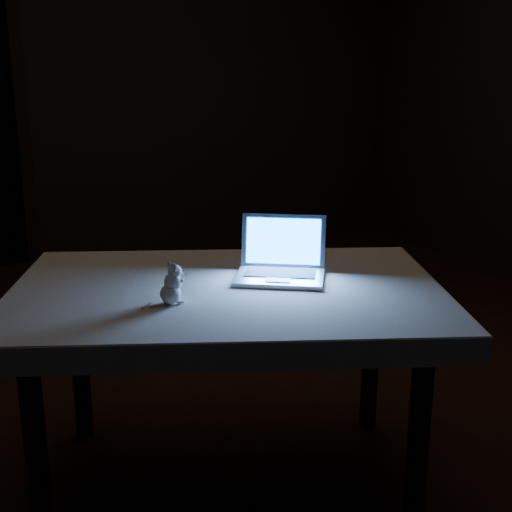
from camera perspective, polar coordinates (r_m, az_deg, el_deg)
name	(u,v)px	position (r m, az deg, el deg)	size (l,w,h in m)	color
floor	(246,390)	(3.06, -0.85, -11.09)	(5.00, 5.00, 0.00)	black
back_wall	(108,76)	(5.13, -12.23, 14.46)	(4.50, 0.04, 2.60)	black
table	(228,387)	(2.31, -2.34, -10.84)	(1.28, 0.83, 0.69)	black
tablecloth	(220,299)	(2.18, -3.03, -3.64)	(1.36, 0.91, 0.08)	beige
laptop	(280,251)	(2.22, 2.01, 0.41)	(0.29, 0.25, 0.19)	#AAA9AF
plush_mouse	(170,284)	(2.02, -7.17, -2.30)	(0.09, 0.09, 0.12)	white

